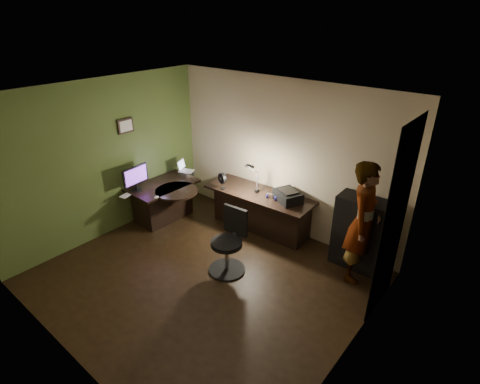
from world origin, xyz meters
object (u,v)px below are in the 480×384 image
Objects in this scene: desk_right at (259,212)px; cabinet at (360,233)px; monitor at (136,182)px; desk_left at (164,202)px; person at (363,223)px; office_chair at (227,243)px.

cabinet reaches higher than desk_right.
desk_right is at bearing 31.07° from monitor.
monitor is at bearing -147.57° from desk_right.
desk_left is at bearing 65.64° from monitor.
cabinet is at bearing 1.98° from desk_right.
person reaches higher than desk_right.
desk_left is 0.71m from monitor.
desk_left is at bearing -156.25° from desk_right.
person is at bearing 12.54° from desk_left.
monitor is at bearing -159.78° from cabinet.
monitor is 0.52× the size of office_chair.
person reaches higher than cabinet.
office_chair is 0.55× the size of person.
cabinet reaches higher than desk_left.
monitor is (-3.63, -1.42, 0.30)m from cabinet.
cabinet is at bearing 16.93° from desk_left.
office_chair is 2.00m from person.
office_chair is (2.16, 0.00, -0.37)m from monitor.
office_chair is (-1.47, -1.42, -0.08)m from cabinet.
monitor reaches higher than desk_right.
desk_left is 2.05m from office_chair.
cabinet reaches higher than monitor.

